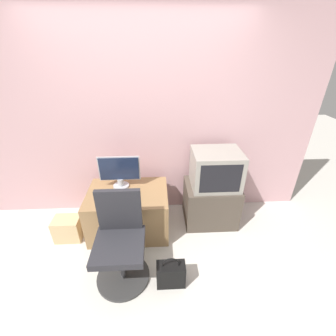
{
  "coord_description": "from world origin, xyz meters",
  "views": [
    {
      "loc": [
        0.16,
        -1.4,
        2.13
      ],
      "look_at": [
        0.28,
        0.97,
        0.82
      ],
      "focal_mm": 24.0,
      "sensor_mm": 36.0,
      "label": 1
    }
  ],
  "objects_px": {
    "handbag": "(171,274)",
    "mouse": "(135,196)",
    "main_monitor": "(120,172)",
    "crt_tv": "(216,169)",
    "cardboard_box_lower": "(68,228)",
    "office_chair": "(120,244)",
    "keyboard": "(116,197)"
  },
  "relations": [
    {
      "from": "handbag",
      "to": "mouse",
      "type": "bearing_deg",
      "value": 118.25
    },
    {
      "from": "main_monitor",
      "to": "crt_tv",
      "type": "relative_size",
      "value": 0.85
    },
    {
      "from": "main_monitor",
      "to": "cardboard_box_lower",
      "type": "distance_m",
      "value": 0.95
    },
    {
      "from": "mouse",
      "to": "crt_tv",
      "type": "bearing_deg",
      "value": 12.8
    },
    {
      "from": "crt_tv",
      "to": "office_chair",
      "type": "height_order",
      "value": "crt_tv"
    },
    {
      "from": "cardboard_box_lower",
      "to": "handbag",
      "type": "bearing_deg",
      "value": -29.05
    },
    {
      "from": "keyboard",
      "to": "cardboard_box_lower",
      "type": "height_order",
      "value": "keyboard"
    },
    {
      "from": "crt_tv",
      "to": "handbag",
      "type": "distance_m",
      "value": 1.29
    },
    {
      "from": "main_monitor",
      "to": "handbag",
      "type": "height_order",
      "value": "main_monitor"
    },
    {
      "from": "crt_tv",
      "to": "cardboard_box_lower",
      "type": "relative_size",
      "value": 1.86
    },
    {
      "from": "mouse",
      "to": "office_chair",
      "type": "distance_m",
      "value": 0.59
    },
    {
      "from": "crt_tv",
      "to": "keyboard",
      "type": "bearing_deg",
      "value": -169.2
    },
    {
      "from": "mouse",
      "to": "crt_tv",
      "type": "relative_size",
      "value": 0.12
    },
    {
      "from": "office_chair",
      "to": "crt_tv",
      "type": "bearing_deg",
      "value": 35.49
    },
    {
      "from": "mouse",
      "to": "crt_tv",
      "type": "height_order",
      "value": "crt_tv"
    },
    {
      "from": "crt_tv",
      "to": "handbag",
      "type": "height_order",
      "value": "crt_tv"
    },
    {
      "from": "cardboard_box_lower",
      "to": "handbag",
      "type": "relative_size",
      "value": 0.86
    },
    {
      "from": "keyboard",
      "to": "crt_tv",
      "type": "bearing_deg",
      "value": 10.8
    },
    {
      "from": "keyboard",
      "to": "mouse",
      "type": "bearing_deg",
      "value": 1.22
    },
    {
      "from": "keyboard",
      "to": "handbag",
      "type": "relative_size",
      "value": 0.85
    },
    {
      "from": "keyboard",
      "to": "cardboard_box_lower",
      "type": "xyz_separation_m",
      "value": [
        -0.63,
        -0.02,
        -0.43
      ]
    },
    {
      "from": "cardboard_box_lower",
      "to": "handbag",
      "type": "xyz_separation_m",
      "value": [
        1.22,
        -0.68,
        -0.01
      ]
    },
    {
      "from": "crt_tv",
      "to": "office_chair",
      "type": "xyz_separation_m",
      "value": [
        -1.09,
        -0.78,
        -0.38
      ]
    },
    {
      "from": "cardboard_box_lower",
      "to": "main_monitor",
      "type": "bearing_deg",
      "value": 21.85
    },
    {
      "from": "main_monitor",
      "to": "mouse",
      "type": "relative_size",
      "value": 7.11
    },
    {
      "from": "office_chair",
      "to": "cardboard_box_lower",
      "type": "distance_m",
      "value": 0.95
    },
    {
      "from": "keyboard",
      "to": "cardboard_box_lower",
      "type": "distance_m",
      "value": 0.77
    },
    {
      "from": "keyboard",
      "to": "crt_tv",
      "type": "xyz_separation_m",
      "value": [
        1.2,
        0.23,
        0.22
      ]
    },
    {
      "from": "main_monitor",
      "to": "crt_tv",
      "type": "height_order",
      "value": "crt_tv"
    },
    {
      "from": "office_chair",
      "to": "keyboard",
      "type": "bearing_deg",
      "value": 100.53
    },
    {
      "from": "crt_tv",
      "to": "office_chair",
      "type": "relative_size",
      "value": 0.61
    },
    {
      "from": "keyboard",
      "to": "crt_tv",
      "type": "relative_size",
      "value": 0.53
    }
  ]
}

